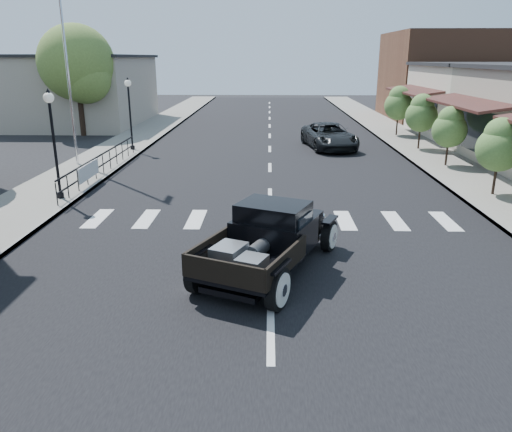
{
  "coord_description": "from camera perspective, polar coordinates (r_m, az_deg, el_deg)",
  "views": [
    {
      "loc": [
        -0.07,
        -11.26,
        5.02
      ],
      "look_at": [
        -0.39,
        1.33,
        1.0
      ],
      "focal_mm": 35.0,
      "sensor_mm": 36.0,
      "label": 1
    }
  ],
  "objects": [
    {
      "name": "sidewalk_right",
      "position": [
        28.06,
        19.34,
        6.56
      ],
      "size": [
        3.0,
        80.0,
        0.15
      ],
      "primitive_type": "cube",
      "color": "gray",
      "rests_on": "ground"
    },
    {
      "name": "low_building_left",
      "position": [
        42.08,
        -19.89,
        13.25
      ],
      "size": [
        10.0,
        12.0,
        5.0
      ],
      "primitive_type": "cube",
      "color": "#ADA091",
      "rests_on": "ground"
    },
    {
      "name": "road",
      "position": [
        26.73,
        1.59,
        6.89
      ],
      "size": [
        14.0,
        80.0,
        0.02
      ],
      "primitive_type": "cube",
      "color": "black",
      "rests_on": "ground"
    },
    {
      "name": "small_tree_d",
      "position": [
        29.35,
        18.3,
        10.12
      ],
      "size": [
        1.73,
        1.73,
        2.88
      ],
      "primitive_type": null,
      "color": "#496F33",
      "rests_on": "sidewalk_right"
    },
    {
      "name": "lamp_post_b",
      "position": [
        19.06,
        -22.05,
        7.53
      ],
      "size": [
        0.36,
        0.36,
        3.85
      ],
      "primitive_type": null,
      "color": "black",
      "rests_on": "sidewalk_left"
    },
    {
      "name": "banner",
      "position": [
        21.04,
        -18.51,
        4.24
      ],
      "size": [
        0.04,
        2.2,
        0.6
      ],
      "primitive_type": null,
      "color": "silver",
      "rests_on": "sidewalk_left"
    },
    {
      "name": "flagpole",
      "position": [
        25.01,
        -21.2,
        19.23
      ],
      "size": [
        0.12,
        0.12,
        12.04
      ],
      "primitive_type": "cylinder",
      "color": "silver",
      "rests_on": "sidewalk_left"
    },
    {
      "name": "ground",
      "position": [
        12.32,
        1.66,
        -6.33
      ],
      "size": [
        120.0,
        120.0,
        0.0
      ],
      "primitive_type": "plane",
      "color": "black",
      "rests_on": "ground"
    },
    {
      "name": "small_tree_c",
      "position": [
        25.09,
        21.16,
        8.39
      ],
      "size": [
        1.58,
        1.58,
        2.64
      ],
      "primitive_type": null,
      "color": "#496F33",
      "rests_on": "sidewalk_right"
    },
    {
      "name": "storefront_far",
      "position": [
        36.62,
        26.33,
        11.59
      ],
      "size": [
        10.0,
        9.0,
        4.5
      ],
      "primitive_type": "cube",
      "color": "beige",
      "rests_on": "ground"
    },
    {
      "name": "big_tree_far",
      "position": [
        35.53,
        -19.66,
        14.35
      ],
      "size": [
        4.84,
        4.84,
        7.11
      ],
      "primitive_type": null,
      "color": "#557130",
      "rests_on": "ground"
    },
    {
      "name": "hotrod_pickup",
      "position": [
        12.01,
        1.54,
        -2.54
      ],
      "size": [
        4.13,
        5.48,
        1.72
      ],
      "primitive_type": null,
      "rotation": [
        0.0,
        0.0,
        -0.42
      ],
      "color": "black",
      "rests_on": "ground"
    },
    {
      "name": "lamp_post_c",
      "position": [
        28.43,
        -14.19,
        11.23
      ],
      "size": [
        0.36,
        0.36,
        3.85
      ],
      "primitive_type": null,
      "color": "black",
      "rests_on": "sidewalk_left"
    },
    {
      "name": "sidewalk_left",
      "position": [
        28.02,
        -16.2,
        6.84
      ],
      "size": [
        3.0,
        80.0,
        0.15
      ],
      "primitive_type": "cube",
      "color": "gray",
      "rests_on": "ground"
    },
    {
      "name": "small_tree_e",
      "position": [
        34.2,
        15.93,
        11.4
      ],
      "size": [
        1.81,
        1.81,
        3.02
      ],
      "primitive_type": null,
      "color": "#496F33",
      "rests_on": "sidewalk_right"
    },
    {
      "name": "railing",
      "position": [
        22.87,
        -17.1,
        5.91
      ],
      "size": [
        0.08,
        10.0,
        1.0
      ],
      "primitive_type": null,
      "color": "black",
      "rests_on": "sidewalk_left"
    },
    {
      "name": "road_markings",
      "position": [
        21.84,
        1.6,
        4.41
      ],
      "size": [
        12.0,
        60.0,
        0.06
      ],
      "primitive_type": null,
      "color": "silver",
      "rests_on": "ground"
    },
    {
      "name": "small_tree_b",
      "position": [
        20.31,
        25.91,
        5.98
      ],
      "size": [
        1.63,
        1.63,
        2.72
      ],
      "primitive_type": null,
      "color": "#496F33",
      "rests_on": "sidewalk_right"
    },
    {
      "name": "second_car",
      "position": [
        29.16,
        8.37,
        9.02
      ],
      "size": [
        3.15,
        5.43,
        1.42
      ],
      "primitive_type": "imported",
      "rotation": [
        0.0,
        0.0,
        0.16
      ],
      "color": "black",
      "rests_on": "ground"
    },
    {
      "name": "far_building_right",
      "position": [
        46.0,
        21.98,
        14.58
      ],
      "size": [
        11.0,
        10.0,
        7.0
      ],
      "primitive_type": "cube",
      "color": "brown",
      "rests_on": "ground"
    }
  ]
}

